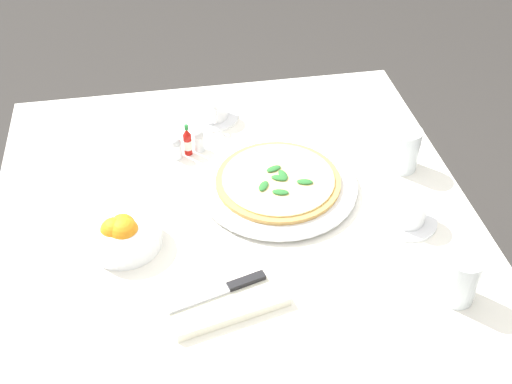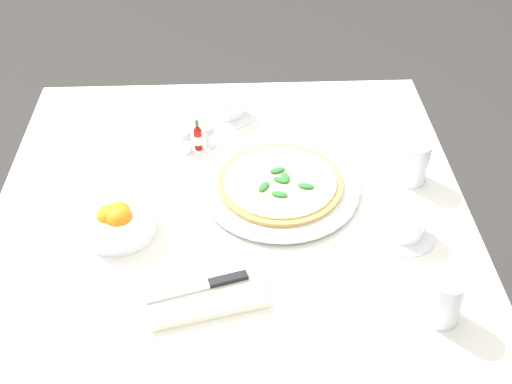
{
  "view_description": "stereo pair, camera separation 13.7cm",
  "coord_description": "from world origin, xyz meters",
  "px_view_note": "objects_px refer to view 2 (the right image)",
  "views": [
    {
      "loc": [
        0.12,
        1.0,
        1.66
      ],
      "look_at": [
        -0.05,
        -0.03,
        0.75
      ],
      "focal_mm": 43.99,
      "sensor_mm": 36.0,
      "label": 1
    },
    {
      "loc": [
        -0.01,
        1.01,
        1.66
      ],
      "look_at": [
        -0.05,
        -0.03,
        0.75
      ],
      "focal_mm": 43.99,
      "sensor_mm": 36.0,
      "label": 2
    }
  ],
  "objects_px": {
    "pizza_plate": "(280,187)",
    "pizza": "(280,182)",
    "salt_shaker": "(186,143)",
    "pepper_shaker": "(210,137)",
    "coffee_cup_near_left": "(406,223)",
    "napkin_folded": "(204,290)",
    "citrus_bowl": "(118,221)",
    "water_glass_far_right": "(444,300)",
    "dinner_knife": "(202,286)",
    "water_glass_far_left": "(412,164)",
    "coffee_cup_back_corner": "(231,106)",
    "hot_sauce_bottle": "(198,137)"
  },
  "relations": [
    {
      "from": "pizza_plate",
      "to": "salt_shaker",
      "type": "relative_size",
      "value": 6.31
    },
    {
      "from": "coffee_cup_near_left",
      "to": "salt_shaker",
      "type": "height_order",
      "value": "coffee_cup_near_left"
    },
    {
      "from": "dinner_knife",
      "to": "salt_shaker",
      "type": "relative_size",
      "value": 3.43
    },
    {
      "from": "dinner_knife",
      "to": "citrus_bowl",
      "type": "xyz_separation_m",
      "value": [
        0.18,
        -0.18,
        0.0
      ]
    },
    {
      "from": "water_glass_far_left",
      "to": "napkin_folded",
      "type": "height_order",
      "value": "water_glass_far_left"
    },
    {
      "from": "pizza_plate",
      "to": "salt_shaker",
      "type": "distance_m",
      "value": 0.27
    },
    {
      "from": "coffee_cup_near_left",
      "to": "water_glass_far_left",
      "type": "relative_size",
      "value": 1.26
    },
    {
      "from": "water_glass_far_left",
      "to": "citrus_bowl",
      "type": "xyz_separation_m",
      "value": [
        0.64,
        0.14,
        -0.02
      ]
    },
    {
      "from": "coffee_cup_near_left",
      "to": "citrus_bowl",
      "type": "xyz_separation_m",
      "value": [
        0.59,
        -0.03,
        -0.0
      ]
    },
    {
      "from": "dinner_knife",
      "to": "pepper_shaker",
      "type": "relative_size",
      "value": 3.43
    },
    {
      "from": "water_glass_far_right",
      "to": "pizza",
      "type": "bearing_deg",
      "value": -53.79
    },
    {
      "from": "pizza",
      "to": "dinner_knife",
      "type": "distance_m",
      "value": 0.34
    },
    {
      "from": "coffee_cup_near_left",
      "to": "water_glass_far_right",
      "type": "height_order",
      "value": "water_glass_far_right"
    },
    {
      "from": "water_glass_far_left",
      "to": "hot_sauce_bottle",
      "type": "height_order",
      "value": "water_glass_far_left"
    },
    {
      "from": "napkin_folded",
      "to": "pepper_shaker",
      "type": "xyz_separation_m",
      "value": [
        -0.0,
        -0.47,
        0.02
      ]
    },
    {
      "from": "water_glass_far_right",
      "to": "salt_shaker",
      "type": "distance_m",
      "value": 0.71
    },
    {
      "from": "coffee_cup_near_left",
      "to": "dinner_knife",
      "type": "relative_size",
      "value": 0.68
    },
    {
      "from": "coffee_cup_back_corner",
      "to": "salt_shaker",
      "type": "height_order",
      "value": "coffee_cup_back_corner"
    },
    {
      "from": "pizza",
      "to": "hot_sauce_bottle",
      "type": "relative_size",
      "value": 3.37
    },
    {
      "from": "coffee_cup_near_left",
      "to": "hot_sauce_bottle",
      "type": "relative_size",
      "value": 1.57
    },
    {
      "from": "pizza",
      "to": "pizza_plate",
      "type": "bearing_deg",
      "value": -77.07
    },
    {
      "from": "pizza",
      "to": "water_glass_far_right",
      "type": "bearing_deg",
      "value": 126.21
    },
    {
      "from": "salt_shaker",
      "to": "pepper_shaker",
      "type": "distance_m",
      "value": 0.06
    },
    {
      "from": "coffee_cup_near_left",
      "to": "napkin_folded",
      "type": "bearing_deg",
      "value": 18.94
    },
    {
      "from": "pizza",
      "to": "napkin_folded",
      "type": "xyz_separation_m",
      "value": [
        0.16,
        0.29,
        -0.01
      ]
    },
    {
      "from": "citrus_bowl",
      "to": "pepper_shaker",
      "type": "height_order",
      "value": "citrus_bowl"
    },
    {
      "from": "pizza",
      "to": "water_glass_far_left",
      "type": "relative_size",
      "value": 2.7
    },
    {
      "from": "water_glass_far_left",
      "to": "citrus_bowl",
      "type": "distance_m",
      "value": 0.66
    },
    {
      "from": "pizza",
      "to": "salt_shaker",
      "type": "distance_m",
      "value": 0.27
    },
    {
      "from": "pizza",
      "to": "hot_sauce_bottle",
      "type": "xyz_separation_m",
      "value": [
        0.19,
        -0.17,
        0.01
      ]
    },
    {
      "from": "napkin_folded",
      "to": "pizza",
      "type": "bearing_deg",
      "value": -131.92
    },
    {
      "from": "water_glass_far_right",
      "to": "napkin_folded",
      "type": "distance_m",
      "value": 0.44
    },
    {
      "from": "pizza_plate",
      "to": "water_glass_far_left",
      "type": "distance_m",
      "value": 0.3
    },
    {
      "from": "water_glass_far_left",
      "to": "hot_sauce_bottle",
      "type": "distance_m",
      "value": 0.51
    },
    {
      "from": "pizza",
      "to": "coffee_cup_back_corner",
      "type": "height_order",
      "value": "coffee_cup_back_corner"
    },
    {
      "from": "pizza_plate",
      "to": "water_glass_far_right",
      "type": "height_order",
      "value": "water_glass_far_right"
    },
    {
      "from": "pizza",
      "to": "coffee_cup_near_left",
      "type": "height_order",
      "value": "coffee_cup_near_left"
    },
    {
      "from": "coffee_cup_near_left",
      "to": "salt_shaker",
      "type": "relative_size",
      "value": 2.32
    },
    {
      "from": "salt_shaker",
      "to": "pepper_shaker",
      "type": "relative_size",
      "value": 1.0
    },
    {
      "from": "coffee_cup_back_corner",
      "to": "water_glass_far_right",
      "type": "bearing_deg",
      "value": 119.09
    },
    {
      "from": "water_glass_far_left",
      "to": "pepper_shaker",
      "type": "height_order",
      "value": "water_glass_far_left"
    },
    {
      "from": "salt_shaker",
      "to": "pepper_shaker",
      "type": "xyz_separation_m",
      "value": [
        -0.06,
        -0.02,
        0.0
      ]
    },
    {
      "from": "pizza_plate",
      "to": "napkin_folded",
      "type": "distance_m",
      "value": 0.34
    },
    {
      "from": "napkin_folded",
      "to": "salt_shaker",
      "type": "bearing_deg",
      "value": -96.1
    },
    {
      "from": "water_glass_far_right",
      "to": "napkin_folded",
      "type": "height_order",
      "value": "water_glass_far_right"
    },
    {
      "from": "pizza_plate",
      "to": "pizza",
      "type": "relative_size",
      "value": 1.27
    },
    {
      "from": "napkin_folded",
      "to": "pepper_shaker",
      "type": "relative_size",
      "value": 4.32
    },
    {
      "from": "coffee_cup_back_corner",
      "to": "pepper_shaker",
      "type": "relative_size",
      "value": 2.35
    },
    {
      "from": "pizza",
      "to": "water_glass_far_right",
      "type": "distance_m",
      "value": 0.45
    },
    {
      "from": "dinner_knife",
      "to": "salt_shaker",
      "type": "distance_m",
      "value": 0.45
    }
  ]
}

